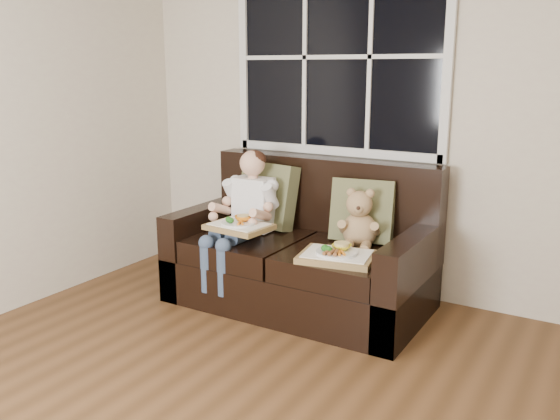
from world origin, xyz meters
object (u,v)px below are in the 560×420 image
Objects in this scene: child at (245,207)px; tray_right at (337,255)px; teddy_bear at (359,223)px; loveseat at (304,258)px; tray_left at (239,225)px.

child is 0.83m from tray_right.
teddy_bear is at bearing 10.35° from child.
teddy_bear is (0.39, 0.02, 0.30)m from loveseat.
tray_right is at bearing -105.58° from teddy_bear.
loveseat is 0.52m from tray_left.
teddy_bear is 0.95× the size of tray_left.
child is at bearing 118.16° from tray_left.
loveseat is at bearing 50.76° from tray_left.
tray_left is (0.08, -0.20, -0.08)m from child.
teddy_bear is 0.80× the size of tray_right.
teddy_bear reaches higher than tray_right.
loveseat reaches higher than tray_left.
loveseat is at bearing 17.02° from child.
child is 1.79× the size of tray_right.
tray_right is (0.70, 0.01, -0.09)m from tray_left.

